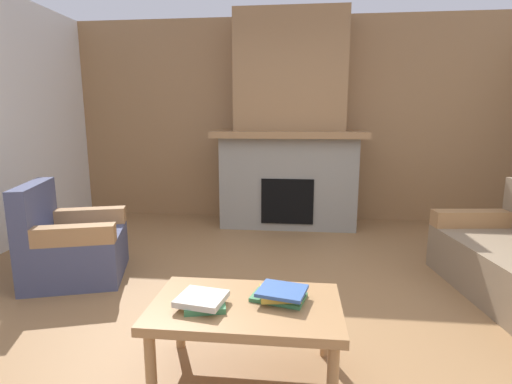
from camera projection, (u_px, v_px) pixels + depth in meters
The scene contains 7 objects.
ground at pixel (277, 324), 2.67m from camera, with size 9.00×9.00×0.00m, color olive.
wall_back_wood_panel at pixel (290, 121), 5.35m from camera, with size 6.00×0.12×2.70m, color #997047.
fireplace at pixel (289, 136), 5.02m from camera, with size 1.90×0.82×2.70m.
armchair at pixel (71, 245), 3.40m from camera, with size 0.95×0.95×0.85m.
coffee_table at pixel (246, 313), 2.06m from camera, with size 1.00×0.60×0.43m.
book_stack_near_edge at pixel (203, 301), 2.01m from camera, with size 0.27×0.25×0.06m.
book_stack_center at pixel (280, 294), 2.08m from camera, with size 0.32×0.28×0.07m.
Camera 1 is at (0.11, -2.46, 1.39)m, focal length 27.33 mm.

